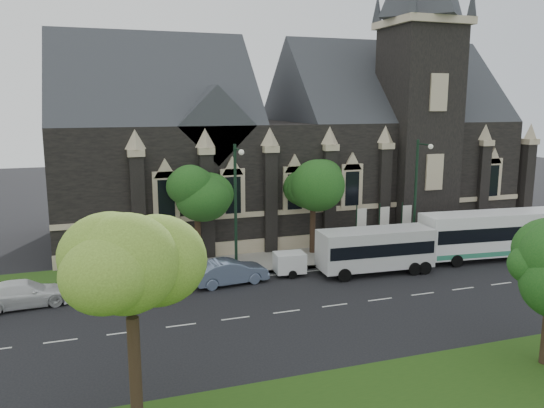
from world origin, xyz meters
name	(u,v)px	position (x,y,z in m)	size (l,w,h in m)	color
ground	(335,305)	(0.00, 0.00, 0.00)	(160.00, 160.00, 0.00)	black
sidewalk	(280,260)	(0.00, 9.50, 0.07)	(80.00, 5.00, 0.15)	gray
museum	(299,142)	(5.12, 18.78, 8.17)	(40.00, 17.70, 29.90)	black
tree_park_near	(136,259)	(-11.77, -8.77, 6.42)	(4.42, 4.42, 8.56)	black
tree_walk_right	(315,180)	(3.21, 10.71, 5.82)	(4.08, 4.08, 7.80)	black
tree_walk_left	(199,187)	(-5.80, 10.70, 5.73)	(3.91, 3.91, 7.64)	black
street_lamp_near	(417,192)	(10.00, 7.09, 5.11)	(0.36, 1.88, 9.00)	black
street_lamp_mid	(236,203)	(-4.00, 7.09, 5.11)	(0.36, 1.88, 9.00)	black
banner_flag_left	(360,225)	(6.29, 9.00, 2.38)	(0.90, 0.10, 4.00)	black
banner_flag_center	(383,224)	(8.29, 9.00, 2.38)	(0.90, 0.10, 4.00)	black
banner_flag_right	(405,222)	(10.29, 9.00, 2.38)	(0.90, 0.10, 4.00)	black
tour_coach	(499,233)	(15.94, 4.89, 1.95)	(12.49, 3.74, 3.59)	white
shuttle_bus	(375,248)	(5.30, 4.76, 1.78)	(8.12, 3.17, 3.08)	silver
box_trailer	(290,263)	(-0.54, 6.11, 0.90)	(3.02, 1.78, 1.58)	silver
sedan	(230,272)	(-4.86, 5.69, 0.82)	(1.74, 4.98, 1.64)	slate
car_far_red	(150,283)	(-10.00, 5.30, 0.73)	(1.73, 4.31, 1.47)	maroon
car_far_white	(24,294)	(-17.20, 5.69, 0.77)	(2.15, 5.28, 1.53)	white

